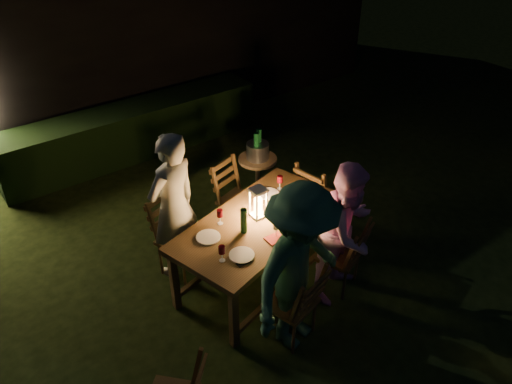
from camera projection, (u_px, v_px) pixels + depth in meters
garden_envelope at (93, 17)px, 9.11m from camera, size 40.00×40.00×3.20m
dining_table at (259, 226)px, 5.33m from camera, size 2.16×1.46×0.82m
chair_near_left at (292, 314)px, 4.89m from camera, size 0.54×0.56×0.97m
chair_near_right at (339, 266)px, 5.48m from camera, size 0.56×0.58×0.94m
chair_far_left at (181, 249)px, 5.68m from camera, size 0.58×0.61×1.01m
chair_far_right at (238, 210)px, 6.33m from camera, size 0.55×0.58×0.98m
chair_end at (318, 206)px, 6.37m from camera, size 0.56×0.53×1.01m
person_house_side at (174, 207)px, 5.38m from camera, size 0.73×0.57×1.76m
person_opp_right at (348, 231)px, 5.17m from camera, size 0.90×0.78×1.59m
person_opp_left at (299, 270)px, 4.52m from camera, size 1.30×0.95×1.81m
lantern at (258, 204)px, 5.26m from camera, size 0.16×0.16×0.35m
plate_far_left at (208, 237)px, 5.04m from camera, size 0.25×0.25×0.01m
plate_near_left at (242, 255)px, 4.81m from camera, size 0.25×0.25×0.01m
plate_far_right at (268, 194)px, 5.69m from camera, size 0.25×0.25×0.01m
plate_near_right at (300, 208)px, 5.46m from camera, size 0.25×0.25×0.01m
wineglass_a at (220, 217)px, 5.19m from camera, size 0.06×0.06×0.18m
wineglass_b at (222, 254)px, 4.71m from camera, size 0.06×0.06×0.18m
wineglass_c at (297, 210)px, 5.29m from camera, size 0.06×0.06×0.18m
wineglass_d at (280, 183)px, 5.73m from camera, size 0.06×0.06×0.18m
wineglass_e at (276, 229)px, 5.02m from camera, size 0.06×0.06×0.18m
bottle_table at (244, 221)px, 5.04m from camera, size 0.07×0.07×0.28m
napkin_left at (275, 239)px, 5.02m from camera, size 0.18×0.14×0.01m
napkin_right at (311, 206)px, 5.49m from camera, size 0.18×0.14×0.01m
phone at (243, 263)px, 4.73m from camera, size 0.14×0.07×0.01m
side_table at (258, 163)px, 6.66m from camera, size 0.52×0.52×0.70m
ice_bucket at (258, 151)px, 6.56m from camera, size 0.30×0.30×0.22m
bottle_bucket_a at (256, 150)px, 6.48m from camera, size 0.07×0.07×0.32m
bottle_bucket_b at (259, 145)px, 6.58m from camera, size 0.07×0.07×0.32m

